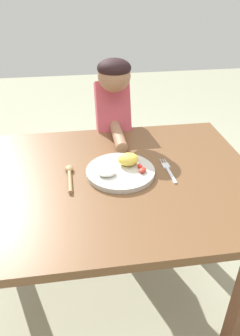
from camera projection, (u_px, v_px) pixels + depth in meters
ground_plane at (108, 294)px, 1.68m from camera, size 8.00×8.00×0.00m
dining_table at (105, 201)px, 1.36m from camera, size 1.24×0.90×0.73m
plate at (121, 170)px, 1.32m from camera, size 0.28×0.28×0.07m
fork at (168, 170)px, 1.34m from camera, size 0.03×0.19×0.01m
spoon at (70, 175)px, 1.29m from camera, size 0.03×0.19×0.02m
person at (113, 149)px, 1.83m from camera, size 0.18×0.47×1.09m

